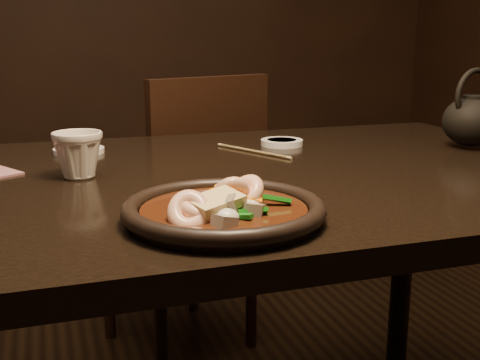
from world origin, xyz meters
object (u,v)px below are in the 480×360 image
object	(u,v)px
teapot	(472,119)
tea_cup	(78,153)
table	(191,215)
chair	(189,207)
plate	(224,211)

from	to	relation	value
teapot	tea_cup	bearing A→B (deg)	168.86
table	chair	distance (m)	0.73
table	plate	bearing A→B (deg)	-94.40
chair	plate	distance (m)	1.03
plate	teapot	size ratio (longest dim) A/B	1.61
plate	chair	bearing A→B (deg)	79.58
plate	tea_cup	xyz separation A→B (m)	(-0.17, 0.33, 0.03)
table	chair	size ratio (longest dim) A/B	1.80
chair	teapot	world-z (taller)	teapot
tea_cup	teapot	size ratio (longest dim) A/B	0.51
tea_cup	teapot	bearing A→B (deg)	1.75
table	tea_cup	size ratio (longest dim) A/B	17.89
chair	plate	world-z (taller)	chair
chair	teapot	xyz separation A→B (m)	(0.51, -0.62, 0.33)
table	tea_cup	bearing A→B (deg)	168.65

